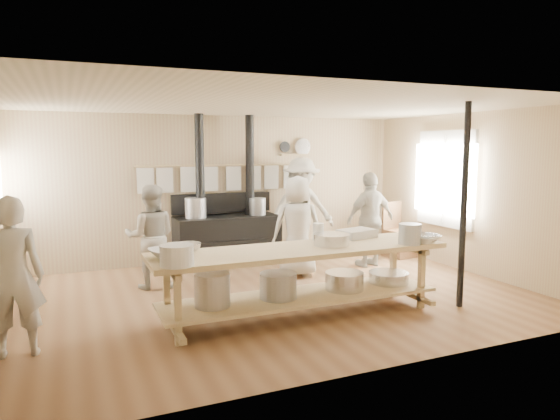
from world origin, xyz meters
The scene contains 23 objects.
ground centered at (0.00, 0.00, 0.00)m, with size 7.00×7.00×0.00m, color brown.
room_shell centered at (0.00, 0.00, 1.62)m, with size 7.00×7.00×7.00m.
window_right centered at (3.47, 0.60, 1.50)m, with size 0.09×1.50×1.65m.
stove centered at (-0.01, 2.12, 0.52)m, with size 1.90×0.75×2.60m.
towel_rail centered at (0.00, 2.40, 1.55)m, with size 3.00×0.04×0.47m.
back_wall_shelf centered at (1.46, 2.43, 2.00)m, with size 0.63×0.14×0.32m.
prep_table centered at (-0.01, -0.90, 0.52)m, with size 3.60×0.90×0.85m.
support_post centered at (2.05, -1.35, 1.30)m, with size 0.08×0.08×2.60m, color black.
cook_far_left centered at (-3.06, -0.83, 0.79)m, with size 0.58×0.38×1.59m, color beige.
cook_left centered at (-1.45, 1.11, 0.76)m, with size 0.73×0.57×1.51m, color beige.
cook_center centered at (0.77, 0.85, 0.80)m, with size 0.78×0.51×1.60m, color beige.
cook_right centered at (2.22, 1.00, 0.81)m, with size 0.95×0.40×1.63m, color beige.
cook_by_window centered at (1.37, 1.95, 0.93)m, with size 1.20×0.69×1.86m, color beige.
chair centered at (3.15, 1.42, 0.30)m, with size 0.55×0.55×1.02m.
bowl_white_a centered at (-1.55, -0.83, 0.90)m, with size 0.42×0.42×0.10m, color white.
bowl_steel_a centered at (-1.29, -0.57, 0.90)m, with size 0.30×0.30×0.09m, color silver.
bowl_white_b centered at (1.54, -1.23, 0.90)m, with size 0.38×0.38×0.09m, color white.
bowl_steel_b centered at (1.55, -1.23, 0.90)m, with size 0.35×0.35×0.11m, color silver.
roasting_pan centered at (0.97, -0.57, 0.90)m, with size 0.48×0.32×0.11m, color #B2B2B7.
mixing_bowl_large centered at (0.40, -0.91, 0.92)m, with size 0.44×0.44×0.14m, color silver.
bucket_galv centered at (1.32, -1.23, 0.98)m, with size 0.28×0.28×0.25m, color gray.
deep_bowl_enamel centered at (-1.55, -1.23, 0.96)m, with size 0.34×0.34×0.21m, color white.
pitcher centered at (0.40, -0.57, 0.96)m, with size 0.14×0.14×0.22m, color white.
Camera 1 is at (-2.53, -6.17, 2.03)m, focal length 32.00 mm.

